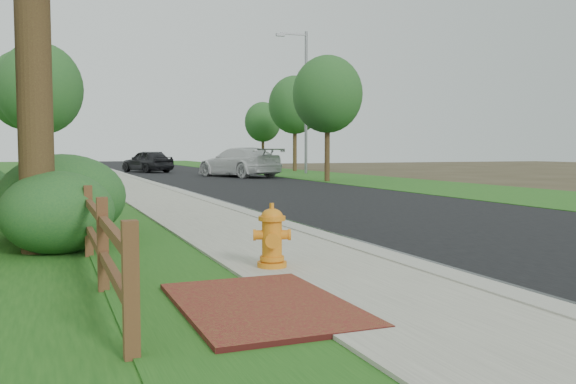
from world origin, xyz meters
name	(u,v)px	position (x,y,z in m)	size (l,w,h in m)	color
ground	(398,277)	(0.00, 0.00, 0.00)	(120.00, 120.00, 0.00)	#352E1D
road	(182,173)	(4.60, 35.00, 0.01)	(8.00, 90.00, 0.02)	black
curb	(120,173)	(0.40, 35.00, 0.06)	(0.40, 90.00, 0.12)	#9A978C
wet_gutter	(125,174)	(0.75, 35.00, 0.02)	(0.50, 90.00, 0.00)	black
sidewalk	(99,174)	(-0.90, 35.00, 0.05)	(2.20, 90.00, 0.10)	gray
grass_strip	(69,174)	(-2.80, 35.00, 0.03)	(1.60, 90.00, 0.06)	#1D5017
verge_far	(276,172)	(11.50, 35.00, 0.02)	(6.00, 90.00, 0.04)	#1D5017
brick_patch	(262,307)	(-2.20, -1.00, 0.06)	(1.60, 2.40, 0.11)	maroon
ranch_fence	(77,199)	(-3.60, 6.40, 0.62)	(0.12, 16.92, 1.10)	#542C1C
fire_hydrant	(272,238)	(-1.46, 0.72, 0.48)	(0.55, 0.45, 0.84)	orange
white_suv	(239,162)	(6.46, 27.88, 0.88)	(2.42, 5.96, 1.73)	white
dark_car_mid	(147,161)	(2.54, 37.11, 0.80)	(1.85, 4.60, 1.57)	black
dark_car_far	(152,161)	(3.64, 41.64, 0.73)	(1.51, 4.33, 1.43)	black
streetlight	(303,94)	(11.82, 30.69, 5.31)	(2.17, 0.35, 9.38)	slate
boulder	(61,214)	(-3.90, 6.45, 0.32)	(0.96, 0.72, 0.64)	brown
shrub_a	(57,213)	(-4.02, 3.41, 0.65)	(1.73, 1.73, 1.30)	#1B4D24
shrub_b	(63,197)	(-3.90, 4.96, 0.78)	(2.22, 2.22, 1.55)	#1B4D24
shrub_c	(59,195)	(-3.90, 8.50, 0.56)	(1.56, 1.56, 1.12)	#1B4D24
tree_near_left	(40,89)	(-4.28, 19.75, 4.04)	(3.32, 3.32, 5.88)	#3D2819
tree_near_right	(327,94)	(9.00, 21.06, 4.37)	(3.51, 3.51, 6.32)	#3D2819
tree_mid_left	(26,90)	(-5.05, 28.69, 4.76)	(3.85, 3.85, 6.89)	#3D2819
tree_mid_right	(295,105)	(13.00, 35.04, 4.89)	(3.89, 3.89, 7.05)	#3D2819
tree_far_right	(263,122)	(12.88, 41.82, 3.93)	(3.04, 3.04, 5.61)	#3D2819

